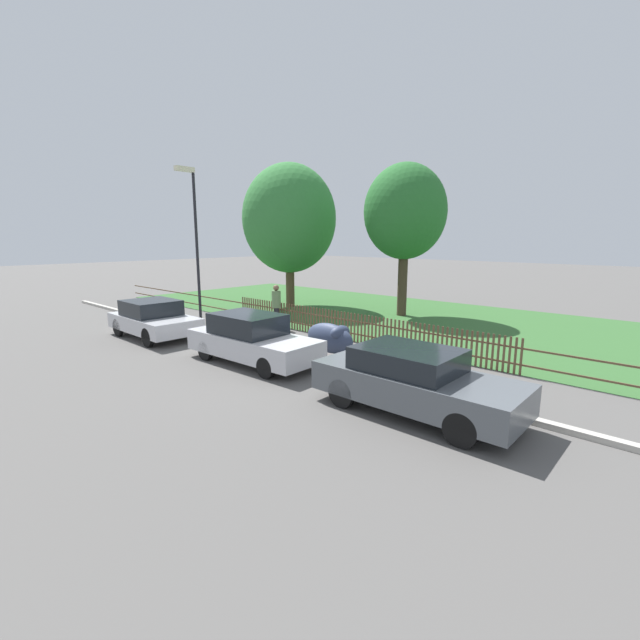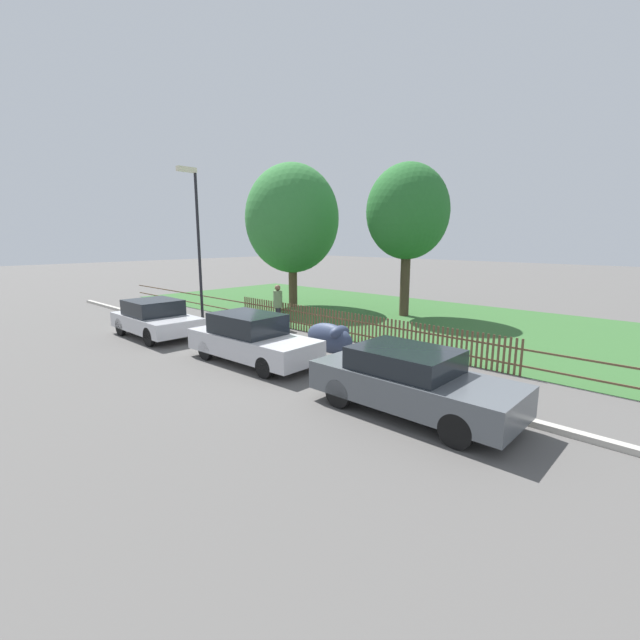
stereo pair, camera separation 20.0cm
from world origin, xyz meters
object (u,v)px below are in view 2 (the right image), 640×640
Objects in this scene: tree_behind_motorcycle at (408,212)px; parked_car_silver_hatchback at (156,318)px; parked_car_black_saloon at (251,339)px; street_lamp at (196,232)px; covered_motorcycle at (330,338)px; parked_car_navy_estate at (411,381)px; pedestrian_near_fence at (278,304)px; tree_nearest_kerb at (292,219)px.

parked_car_silver_hatchback is at bearing -113.07° from tree_behind_motorcycle.
street_lamp is at bearing 162.08° from parked_car_black_saloon.
tree_behind_motorcycle is at bearing 63.19° from street_lamp.
parked_car_silver_hatchback is 1.94× the size of covered_motorcycle.
parked_car_silver_hatchback is at bearing -178.73° from parked_car_navy_estate.
covered_motorcycle is (-3.81, 1.74, -0.01)m from parked_car_navy_estate.
parked_car_navy_estate is 0.62× the size of tree_behind_motorcycle.
covered_motorcycle is 5.15m from pedestrian_near_fence.
street_lamp is (-2.09, -2.30, 2.86)m from pedestrian_near_fence.
parked_car_silver_hatchback is at bearing -178.42° from parked_car_black_saloon.
parked_car_black_saloon is 0.62× the size of tree_behind_motorcycle.
parked_car_navy_estate is at bearing -57.00° from tree_behind_motorcycle.
tree_nearest_kerb is 6.09m from tree_behind_motorcycle.
pedestrian_near_fence is (2.19, 4.11, 0.31)m from parked_car_silver_hatchback.
tree_behind_motorcycle reaches higher than parked_car_black_saloon.
parked_car_silver_hatchback is 0.56× the size of tree_behind_motorcycle.
street_lamp reaches higher than pedestrian_near_fence.
pedestrian_near_fence is (-8.52, 3.80, 0.30)m from parked_car_navy_estate.
street_lamp reaches higher than parked_car_silver_hatchback.
parked_car_black_saloon is at bearing 179.18° from parked_car_navy_estate.
pedestrian_near_fence is at bearing 47.80° from street_lamp.
parked_car_silver_hatchback is 5.31m from parked_car_black_saloon.
parked_car_navy_estate is at bearing 2.16° from parked_car_silver_hatchback.
parked_car_silver_hatchback is at bearing -93.42° from street_lamp.
parked_car_navy_estate is 15.18m from tree_nearest_kerb.
parked_car_silver_hatchback is 7.20m from covered_motorcycle.
pedestrian_near_fence is (3.70, -4.31, -3.60)m from tree_nearest_kerb.
parked_car_silver_hatchback is at bearing -160.53° from covered_motorcycle.
parked_car_black_saloon is 4.89m from pedestrian_near_fence.
parked_car_silver_hatchback is 0.52× the size of tree_nearest_kerb.
parked_car_black_saloon is 0.59× the size of tree_nearest_kerb.
covered_motorcycle is 0.29× the size of tree_behind_motorcycle.
pedestrian_near_fence is (-2.13, -6.04, -3.77)m from tree_behind_motorcycle.
tree_nearest_kerb is 6.84m from street_lamp.
parked_car_navy_estate is 2.44× the size of pedestrian_near_fence.
tree_behind_motorcycle is 1.12× the size of street_lamp.
tree_nearest_kerb is at bearing -19.32° from pedestrian_near_fence.
street_lamp is (1.62, -6.61, -0.73)m from tree_nearest_kerb.
street_lamp is at bearing 171.55° from parked_car_navy_estate.
parked_car_black_saloon is at bearing 4.30° from parked_car_silver_hatchback.
tree_behind_motorcycle is at bearing 110.60° from covered_motorcycle.
parked_car_navy_estate is 0.70× the size of street_lamp.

